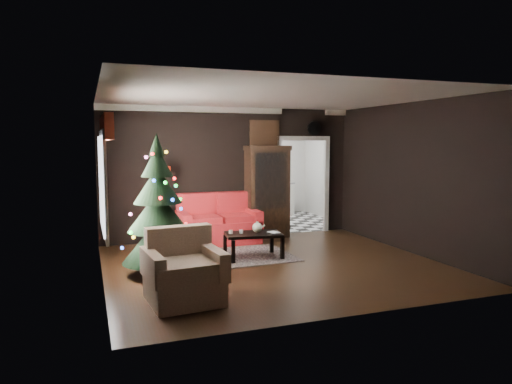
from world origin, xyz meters
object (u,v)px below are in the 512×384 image
object	(u,v)px
floor_lamp	(165,205)
loveseat	(219,219)
wall_clock	(314,128)
armchair	(184,267)
curio_cabinet	(267,194)
christmas_tree	(158,208)
coffee_table	(253,245)
kitchen_table	(271,210)
teapot	(257,227)

from	to	relation	value
floor_lamp	loveseat	bearing A→B (deg)	0.06
floor_lamp	wall_clock	size ratio (longest dim) A/B	4.77
wall_clock	floor_lamp	bearing A→B (deg)	-173.35
armchair	wall_clock	world-z (taller)	wall_clock
loveseat	curio_cabinet	xyz separation A→B (m)	(1.15, 0.22, 0.45)
christmas_tree	wall_clock	distance (m)	4.71
christmas_tree	loveseat	bearing A→B (deg)	52.55
loveseat	coffee_table	size ratio (longest dim) A/B	1.72
curio_cabinet	kitchen_table	bearing A→B (deg)	65.56
loveseat	christmas_tree	size ratio (longest dim) A/B	0.79
armchair	wall_clock	distance (m)	5.65
teapot	wall_clock	size ratio (longest dim) A/B	0.64
teapot	curio_cabinet	bearing A→B (deg)	63.51
wall_clock	armchair	bearing A→B (deg)	-134.75
loveseat	coffee_table	bearing A→B (deg)	-81.20
teapot	armchair	bearing A→B (deg)	-131.73
teapot	wall_clock	distance (m)	3.32
christmas_tree	kitchen_table	size ratio (longest dim) A/B	2.87
loveseat	wall_clock	xyz separation A→B (m)	(2.35, 0.40, 1.88)
floor_lamp	kitchen_table	size ratio (longest dim) A/B	2.03
christmas_tree	wall_clock	size ratio (longest dim) A/B	6.73
floor_lamp	coffee_table	distance (m)	2.07
wall_clock	curio_cabinet	bearing A→B (deg)	-171.47
wall_clock	kitchen_table	bearing A→B (deg)	113.75
christmas_tree	coffee_table	xyz separation A→B (m)	(1.73, 0.48, -0.82)
curio_cabinet	armchair	world-z (taller)	curio_cabinet
loveseat	floor_lamp	size ratio (longest dim) A/B	1.11
curio_cabinet	christmas_tree	size ratio (longest dim) A/B	0.88
floor_lamp	wall_clock	xyz separation A→B (m)	(3.44, 0.40, 1.55)
kitchen_table	christmas_tree	bearing A→B (deg)	-132.43
curio_cabinet	wall_clock	size ratio (longest dim) A/B	5.94
loveseat	floor_lamp	distance (m)	1.14
floor_lamp	wall_clock	bearing A→B (deg)	6.65
loveseat	floor_lamp	xyz separation A→B (m)	(-1.09, -0.00, 0.33)
curio_cabinet	coffee_table	size ratio (longest dim) A/B	1.93
christmas_tree	teapot	distance (m)	1.94
christmas_tree	kitchen_table	xyz separation A→B (m)	(3.30, 3.61, -0.68)
teapot	floor_lamp	bearing A→B (deg)	133.60
curio_cabinet	armchair	size ratio (longest dim) A/B	1.99
curio_cabinet	teapot	distance (m)	1.93
armchair	coffee_table	world-z (taller)	armchair
curio_cabinet	coffee_table	bearing A→B (deg)	-118.37
loveseat	teapot	distance (m)	1.50
coffee_table	teapot	bearing A→B (deg)	10.07
loveseat	wall_clock	size ratio (longest dim) A/B	5.31
floor_lamp	kitchen_table	xyz separation A→B (m)	(2.89, 1.65, -0.45)
curio_cabinet	floor_lamp	xyz separation A→B (m)	(-2.24, -0.22, -0.12)
floor_lamp	armchair	xyz separation A→B (m)	(-0.30, -3.37, -0.37)
curio_cabinet	armchair	distance (m)	4.43
coffee_table	wall_clock	xyz separation A→B (m)	(2.12, 1.88, 2.15)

